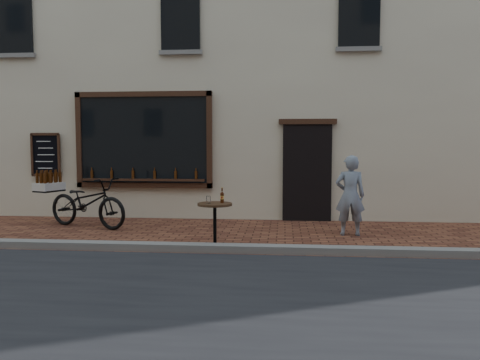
{
  "coord_description": "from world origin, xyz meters",
  "views": [
    {
      "loc": [
        1.38,
        -7.26,
        1.75
      ],
      "look_at": [
        0.58,
        1.2,
        1.1
      ],
      "focal_mm": 35.0,
      "sensor_mm": 36.0,
      "label": 1
    }
  ],
  "objects": [
    {
      "name": "bistro_table",
      "position": [
        0.22,
        0.52,
        0.54
      ],
      "size": [
        0.59,
        0.59,
        1.01
      ],
      "color": "black",
      "rests_on": "ground"
    },
    {
      "name": "cargo_bicycle",
      "position": [
        -2.78,
        2.17,
        0.54
      ],
      "size": [
        2.39,
        1.42,
        1.13
      ],
      "rotation": [
        0.0,
        0.0,
        1.21
      ],
      "color": "black",
      "rests_on": "ground"
    },
    {
      "name": "pedestrian",
      "position": [
        2.64,
        1.81,
        0.77
      ],
      "size": [
        0.57,
        0.38,
        1.54
      ],
      "primitive_type": "imported",
      "rotation": [
        0.0,
        0.0,
        3.12
      ],
      "color": "gray",
      "rests_on": "ground"
    },
    {
      "name": "kerb",
      "position": [
        0.0,
        0.2,
        0.06
      ],
      "size": [
        90.0,
        0.25,
        0.12
      ],
      "primitive_type": "cube",
      "color": "slate",
      "rests_on": "ground"
    },
    {
      "name": "ground",
      "position": [
        0.0,
        0.0,
        0.0
      ],
      "size": [
        90.0,
        90.0,
        0.0
      ],
      "primitive_type": "plane",
      "color": "#50261A",
      "rests_on": "ground"
    },
    {
      "name": "shop_building",
      "position": [
        0.0,
        6.5,
        5.0
      ],
      "size": [
        28.0,
        6.2,
        10.0
      ],
      "color": "beige",
      "rests_on": "ground"
    }
  ]
}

